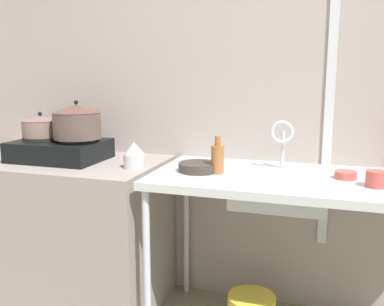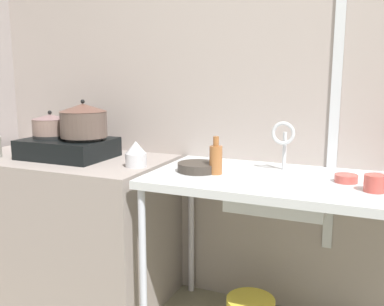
% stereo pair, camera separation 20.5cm
% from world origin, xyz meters
% --- Properties ---
extents(wall_back, '(4.97, 0.10, 2.72)m').
position_xyz_m(wall_back, '(0.00, 1.65, 1.36)').
color(wall_back, '#A3968F').
rests_on(wall_back, ground).
extents(wall_metal_strip, '(0.05, 0.01, 2.17)m').
position_xyz_m(wall_metal_strip, '(0.10, 1.59, 1.49)').
color(wall_metal_strip, silver).
extents(counter_concrete, '(1.24, 0.68, 0.86)m').
position_xyz_m(counter_concrete, '(-1.40, 1.26, 0.43)').
color(counter_concrete, gray).
rests_on(counter_concrete, ground).
extents(counter_sink, '(1.54, 0.68, 0.86)m').
position_xyz_m(counter_sink, '(0.03, 1.26, 0.80)').
color(counter_sink, silver).
rests_on(counter_sink, ground).
extents(stove, '(0.50, 0.38, 0.13)m').
position_xyz_m(stove, '(-1.36, 1.26, 0.92)').
color(stove, black).
rests_on(stove, counter_concrete).
extents(pot_on_left_burner, '(0.21, 0.21, 0.14)m').
position_xyz_m(pot_on_left_burner, '(-1.48, 1.26, 1.05)').
color(pot_on_left_burner, '#83685F').
rests_on(pot_on_left_burner, stove).
extents(pot_on_right_burner, '(0.27, 0.27, 0.22)m').
position_xyz_m(pot_on_right_burner, '(-1.24, 1.26, 1.09)').
color(pot_on_right_burner, brown).
rests_on(pot_on_right_burner, stove).
extents(percolator, '(0.12, 0.12, 0.14)m').
position_xyz_m(percolator, '(-0.87, 1.20, 0.93)').
color(percolator, silver).
rests_on(percolator, counter_concrete).
extents(sink_basin, '(0.46, 0.31, 0.15)m').
position_xyz_m(sink_basin, '(-0.11, 1.26, 0.78)').
color(sink_basin, silver).
rests_on(sink_basin, counter_sink).
extents(faucet, '(0.12, 0.07, 0.26)m').
position_xyz_m(faucet, '(-0.12, 1.40, 1.03)').
color(faucet, silver).
rests_on(faucet, counter_sink).
extents(frying_pan, '(0.21, 0.21, 0.04)m').
position_xyz_m(frying_pan, '(-0.52, 1.23, 0.88)').
color(frying_pan, '#39322B').
rests_on(frying_pan, counter_sink).
extents(cup_by_rack, '(0.09, 0.09, 0.07)m').
position_xyz_m(cup_by_rack, '(0.31, 1.17, 0.89)').
color(cup_by_rack, '#BF4B42').
rests_on(cup_by_rack, counter_sink).
extents(small_bowl_on_drainboard, '(0.10, 0.10, 0.04)m').
position_xyz_m(small_bowl_on_drainboard, '(0.19, 1.29, 0.88)').
color(small_bowl_on_drainboard, '#BF5149').
rests_on(small_bowl_on_drainboard, counter_sink).
extents(bottle_by_sink, '(0.06, 0.06, 0.19)m').
position_xyz_m(bottle_by_sink, '(-0.42, 1.21, 0.93)').
color(bottle_by_sink, '#9A5D30').
rests_on(bottle_by_sink, counter_sink).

